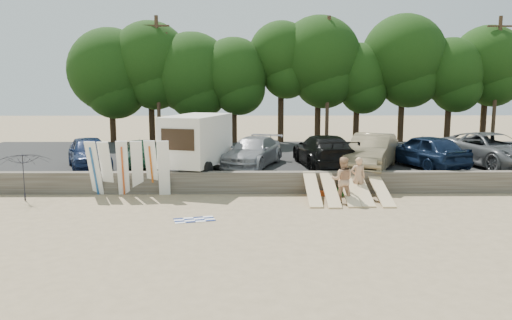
% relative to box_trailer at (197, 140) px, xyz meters
% --- Properties ---
extents(ground, '(120.00, 120.00, 0.00)m').
position_rel_box_trailer_xyz_m(ground, '(6.14, -5.05, -2.26)').
color(ground, tan).
rests_on(ground, ground).
extents(seawall, '(44.00, 0.50, 1.00)m').
position_rel_box_trailer_xyz_m(seawall, '(6.14, -2.05, -1.76)').
color(seawall, '#6B6356').
rests_on(seawall, ground).
extents(parking_lot, '(44.00, 14.50, 0.70)m').
position_rel_box_trailer_xyz_m(parking_lot, '(6.14, 5.45, -1.91)').
color(parking_lot, '#282828').
rests_on(parking_lot, ground).
extents(treeline, '(33.39, 6.18, 9.39)m').
position_rel_box_trailer_xyz_m(treeline, '(4.98, 12.48, 4.14)').
color(treeline, '#382616').
rests_on(treeline, parking_lot).
extents(utility_poles, '(25.80, 0.26, 9.00)m').
position_rel_box_trailer_xyz_m(utility_poles, '(8.14, 10.95, 3.17)').
color(utility_poles, '#473321').
rests_on(utility_poles, parking_lot).
extents(box_trailer, '(3.45, 4.81, 2.78)m').
position_rel_box_trailer_xyz_m(box_trailer, '(0.00, 0.00, 0.00)').
color(box_trailer, white).
rests_on(box_trailer, parking_lot).
extents(car_0, '(3.62, 5.13, 1.62)m').
position_rel_box_trailer_xyz_m(car_0, '(-5.66, 0.85, -0.75)').
color(car_0, '#132145').
rests_on(car_0, parking_lot).
extents(car_1, '(3.15, 4.77, 1.51)m').
position_rel_box_trailer_xyz_m(car_1, '(-3.13, 1.42, -0.80)').
color(car_1, '#153A27').
rests_on(car_1, parking_lot).
extents(car_2, '(3.74, 5.61, 1.51)m').
position_rel_box_trailer_xyz_m(car_2, '(2.80, 1.46, -0.80)').
color(car_2, '#9C9BA0').
rests_on(car_2, parking_lot).
extents(car_3, '(3.01, 6.05, 1.69)m').
position_rel_box_trailer_xyz_m(car_3, '(6.49, 1.15, -0.71)').
color(car_3, black).
rests_on(car_3, parking_lot).
extents(car_4, '(3.91, 5.70, 1.78)m').
position_rel_box_trailer_xyz_m(car_4, '(8.84, 0.38, -0.67)').
color(car_4, '#827253').
rests_on(car_4, parking_lot).
extents(car_5, '(3.72, 5.49, 1.74)m').
position_rel_box_trailer_xyz_m(car_5, '(11.74, 0.87, -0.69)').
color(car_5, '#0E1A32').
rests_on(car_5, parking_lot).
extents(car_6, '(4.34, 6.80, 1.75)m').
position_rel_box_trailer_xyz_m(car_6, '(15.38, 1.24, -0.68)').
color(car_6, '#57595D').
rests_on(car_6, parking_lot).
extents(surfboard_upright_0, '(0.60, 0.83, 2.52)m').
position_rel_box_trailer_xyz_m(surfboard_upright_0, '(-4.34, -2.61, -1.00)').
color(surfboard_upright_0, white).
rests_on(surfboard_upright_0, ground).
extents(surfboard_upright_1, '(0.53, 0.87, 2.49)m').
position_rel_box_trailer_xyz_m(surfboard_upright_1, '(-3.83, -2.48, -1.01)').
color(surfboard_upright_1, white).
rests_on(surfboard_upright_1, ground).
extents(surfboard_upright_2, '(0.61, 0.78, 2.53)m').
position_rel_box_trailer_xyz_m(surfboard_upright_2, '(-3.06, -2.59, -0.99)').
color(surfboard_upright_2, white).
rests_on(surfboard_upright_2, ground).
extents(surfboard_upright_3, '(0.61, 0.82, 2.52)m').
position_rel_box_trailer_xyz_m(surfboard_upright_3, '(-2.44, -2.49, -1.00)').
color(surfboard_upright_3, white).
rests_on(surfboard_upright_3, ground).
extents(surfboard_upright_4, '(0.53, 0.73, 2.53)m').
position_rel_box_trailer_xyz_m(surfboard_upright_4, '(-1.81, -2.42, -0.99)').
color(surfboard_upright_4, white).
rests_on(surfboard_upright_4, ground).
extents(surfboard_upright_5, '(0.57, 0.71, 2.54)m').
position_rel_box_trailer_xyz_m(surfboard_upright_5, '(-1.21, -2.68, -0.98)').
color(surfboard_upright_5, white).
rests_on(surfboard_upright_5, ground).
extents(surfboard_low_0, '(0.56, 2.87, 1.02)m').
position_rel_box_trailer_xyz_m(surfboard_low_0, '(5.35, -3.57, -1.75)').
color(surfboard_low_0, beige).
rests_on(surfboard_low_0, ground).
extents(surfboard_low_1, '(0.56, 2.87, 1.00)m').
position_rel_box_trailer_xyz_m(surfboard_low_1, '(6.10, -3.67, -1.76)').
color(surfboard_low_1, beige).
rests_on(surfboard_low_1, ground).
extents(surfboard_low_2, '(0.56, 2.87, 1.02)m').
position_rel_box_trailer_xyz_m(surfboard_low_2, '(6.93, -3.54, -1.75)').
color(surfboard_low_2, beige).
rests_on(surfboard_low_2, ground).
extents(surfboard_low_3, '(0.56, 2.90, 0.92)m').
position_rel_box_trailer_xyz_m(surfboard_low_3, '(7.51, -3.49, -1.80)').
color(surfboard_low_3, beige).
rests_on(surfboard_low_3, ground).
extents(surfboard_low_4, '(0.56, 2.91, 0.86)m').
position_rel_box_trailer_xyz_m(surfboard_low_4, '(8.33, -3.57, -1.83)').
color(surfboard_low_4, beige).
rests_on(surfboard_low_4, ground).
extents(beachgoer_a, '(0.68, 0.47, 1.80)m').
position_rel_box_trailer_xyz_m(beachgoer_a, '(7.45, -2.95, -1.36)').
color(beachgoer_a, tan).
rests_on(beachgoer_a, ground).
extents(beachgoer_b, '(1.05, 0.88, 1.96)m').
position_rel_box_trailer_xyz_m(beachgoer_b, '(6.57, -3.93, -1.28)').
color(beachgoer_b, tan).
rests_on(beachgoer_b, ground).
extents(cooler, '(0.40, 0.33, 0.32)m').
position_rel_box_trailer_xyz_m(cooler, '(6.70, -2.65, -2.10)').
color(cooler, '#23802D').
rests_on(cooler, ground).
extents(gear_bag, '(0.35, 0.31, 0.22)m').
position_rel_box_trailer_xyz_m(gear_bag, '(5.96, -2.65, -2.15)').
color(gear_bag, '#D54E19').
rests_on(gear_bag, ground).
extents(beach_towel, '(1.84, 1.84, 0.00)m').
position_rel_box_trailer_xyz_m(beach_towel, '(0.57, -6.66, -2.25)').
color(beach_towel, white).
rests_on(beach_towel, ground).
extents(beach_umbrella, '(2.92, 2.95, 2.12)m').
position_rel_box_trailer_xyz_m(beach_umbrella, '(-7.08, -3.56, -1.20)').
color(beach_umbrella, black).
rests_on(beach_umbrella, ground).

